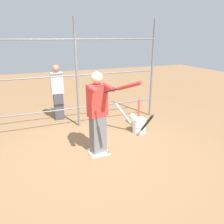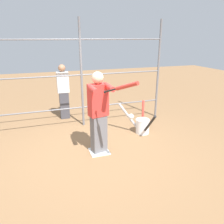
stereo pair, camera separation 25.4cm
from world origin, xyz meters
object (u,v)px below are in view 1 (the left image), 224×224
at_px(softball_in_flight, 133,116).
at_px(bat_bucket, 139,124).
at_px(baseball_bat_swinging, 126,87).
at_px(batter, 98,111).
at_px(bystander_behind_fence, 58,92).

distance_m(softball_in_flight, bat_bucket, 1.88).
xyz_separation_m(baseball_bat_swinging, bat_bucket, (-1.12, -1.45, -1.37)).
bearing_deg(softball_in_flight, bat_bucket, -123.97).
bearing_deg(bat_bucket, batter, 24.83).
bearing_deg(bystander_behind_fence, bat_bucket, 134.53).
relative_size(batter, bystander_behind_fence, 1.07).
xyz_separation_m(softball_in_flight, bat_bucket, (-0.95, -1.40, -0.83)).
bearing_deg(bystander_behind_fence, batter, 99.96).
relative_size(bat_bucket, bystander_behind_fence, 0.67).
relative_size(softball_in_flight, bystander_behind_fence, 0.06).
distance_m(batter, bat_bucket, 1.60).
height_order(bat_bucket, bystander_behind_fence, bystander_behind_fence).
bearing_deg(baseball_bat_swinging, bystander_behind_fence, -79.37).
relative_size(baseball_bat_swinging, bat_bucket, 0.66).
bearing_deg(bat_bucket, bystander_behind_fence, -45.47).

